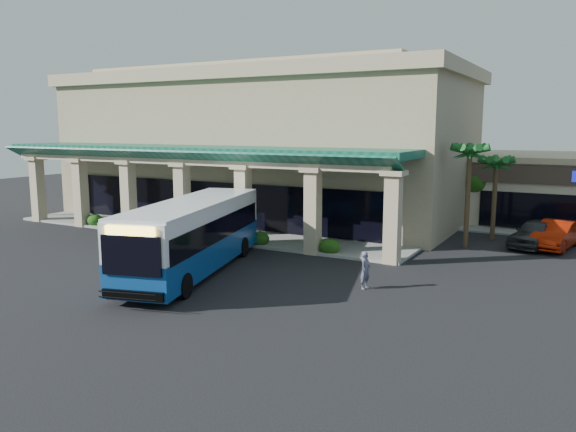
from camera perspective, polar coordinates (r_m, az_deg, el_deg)
The scene contains 11 objects.
ground at distance 27.25m, azimuth -5.24°, elevation -5.65°, with size 110.00×110.00×0.00m, color black.
main_building at distance 44.17m, azimuth -2.32°, elevation 7.46°, with size 30.80×14.80×11.35m, color tan, non-canonical shape.
arcade at distance 36.81m, azimuth -9.72°, elevation 2.61°, with size 30.00×6.20×5.70m, color #0D513E, non-canonical shape.
palm_0 at distance 33.60m, azimuth 17.82°, elevation 2.47°, with size 2.40×2.40×6.60m, color #16521D, non-canonical shape.
palm_1 at distance 36.42m, azimuth 20.25°, elevation 2.19°, with size 2.40×2.40×5.80m, color #16521D, non-canonical shape.
palm_2 at distance 46.99m, azimuth -23.98°, elevation 3.64°, with size 2.40×2.40×6.20m, color #16521D, non-canonical shape.
broadleaf_tree at distance 41.70m, azimuth 18.55°, elevation 2.40°, with size 2.60×2.60×4.81m, color #1C4710, non-canonical shape.
transit_bus at distance 27.11m, azimuth -9.58°, elevation -2.10°, with size 2.86×12.29×3.43m, color #114691, non-canonical shape.
pedestrian at distance 24.40m, azimuth 7.88°, elevation -5.47°, with size 0.60×0.39×1.64m, color slate.
car_silver at distance 35.42m, azimuth 23.89°, elevation -1.64°, with size 1.91×4.74×1.61m, color #2D3033.
car_white at distance 35.54m, azimuth 25.59°, elevation -1.74°, with size 1.68×4.83×1.59m, color #AC1E06.
Camera 1 is at (14.81, -21.80, 6.91)m, focal length 35.00 mm.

